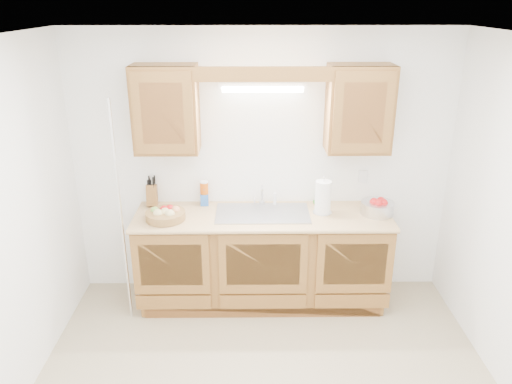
{
  "coord_description": "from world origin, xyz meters",
  "views": [
    {
      "loc": [
        -0.1,
        -2.91,
        2.72
      ],
      "look_at": [
        -0.06,
        0.85,
        1.25
      ],
      "focal_mm": 35.0,
      "sensor_mm": 36.0,
      "label": 1
    }
  ],
  "objects_px": {
    "fruit_basket": "(165,214)",
    "knife_block": "(152,194)",
    "apple_bowl": "(378,207)",
    "paper_towel": "(323,198)"
  },
  "relations": [
    {
      "from": "fruit_basket",
      "to": "apple_bowl",
      "type": "xyz_separation_m",
      "value": [
        1.89,
        0.1,
        0.02
      ]
    },
    {
      "from": "fruit_basket",
      "to": "knife_block",
      "type": "height_order",
      "value": "knife_block"
    },
    {
      "from": "paper_towel",
      "to": "apple_bowl",
      "type": "distance_m",
      "value": 0.5
    },
    {
      "from": "paper_towel",
      "to": "apple_bowl",
      "type": "bearing_deg",
      "value": -2.46
    },
    {
      "from": "fruit_basket",
      "to": "knife_block",
      "type": "distance_m",
      "value": 0.38
    },
    {
      "from": "apple_bowl",
      "to": "fruit_basket",
      "type": "bearing_deg",
      "value": -177.0
    },
    {
      "from": "knife_block",
      "to": "apple_bowl",
      "type": "distance_m",
      "value": 2.08
    },
    {
      "from": "paper_towel",
      "to": "apple_bowl",
      "type": "height_order",
      "value": "paper_towel"
    },
    {
      "from": "fruit_basket",
      "to": "knife_block",
      "type": "xyz_separation_m",
      "value": [
        -0.18,
        0.33,
        0.05
      ]
    },
    {
      "from": "paper_towel",
      "to": "apple_bowl",
      "type": "xyz_separation_m",
      "value": [
        0.49,
        -0.02,
        -0.09
      ]
    }
  ]
}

